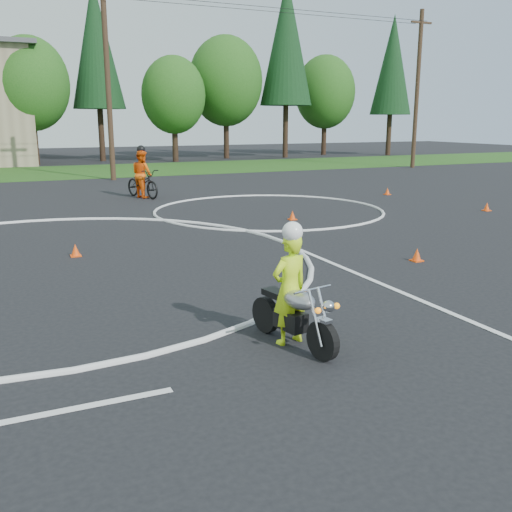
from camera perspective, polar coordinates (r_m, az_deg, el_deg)
name	(u,v)px	position (r m, az deg, el deg)	size (l,w,h in m)	color
ground	(52,304)	(10.57, -19.75, -4.58)	(120.00, 120.00, 0.00)	black
grass_strip	(9,174)	(37.21, -23.43, 7.55)	(120.00, 10.00, 0.02)	#1E4714
course_markings	(125,245)	(15.03, -12.97, 1.12)	(19.05, 19.05, 0.12)	silver
primary_motorcycle	(294,315)	(8.06, 3.86, -5.87)	(0.63, 1.81, 0.96)	black
rider_primary_grp	(290,285)	(8.05, 3.41, -2.96)	(0.65, 0.49, 1.78)	#CDFA1A
rider_second_grp	(142,179)	(24.07, -11.29, 7.53)	(1.45, 2.35, 2.13)	black
traffic_cones	(259,232)	(15.70, 0.33, 2.46)	(19.22, 12.42, 0.30)	#FF4B0D
treeline	(201,75)	(47.40, -5.49, 17.61)	(38.20, 8.10, 14.52)	#382619
utility_poles	(108,79)	(31.65, -14.61, 16.78)	(41.60, 1.12, 10.00)	#473321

